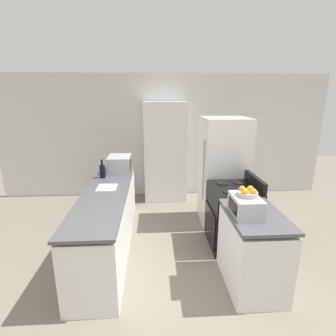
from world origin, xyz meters
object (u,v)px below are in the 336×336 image
Objects in this scene: pantry_cabinet at (165,152)px; microwave at (120,164)px; stove at (232,216)px; wine_bottle at (102,171)px; toaster_oven at (246,206)px; refrigerator at (223,172)px; fruit_bowl at (247,193)px.

microwave is (-0.83, -0.96, 0.01)m from pantry_cabinet.
stove is 2.25× the size of microwave.
stove is 3.59× the size of wine_bottle.
wine_bottle is at bearing 141.14° from toaster_oven.
microwave is at bearing 175.27° from refrigerator.
stove is at bearing -16.61° from wine_bottle.
refrigerator reaches higher than wine_bottle.
refrigerator is at bearing -49.76° from pantry_cabinet.
microwave is 2.38m from fruit_bowl.
pantry_cabinet is 9.39× the size of fruit_bowl.
fruit_bowl reaches higher than wine_bottle.
refrigerator is 3.85× the size of microwave.
microwave is at bearing 56.37° from wine_bottle.
toaster_oven is (-0.15, -0.87, 0.55)m from stove.
microwave is at bearing 131.62° from fruit_bowl.
fruit_bowl is at bearing 46.38° from toaster_oven.
pantry_cabinet is at bearing 51.09° from wine_bottle.
pantry_cabinet is 1.27m from microwave.
pantry_cabinet is 2.85m from fruit_bowl.
pantry_cabinet reaches higher than wine_bottle.
fruit_bowl is (1.81, -1.43, 0.14)m from wine_bottle.
fruit_bowl is at bearing -96.41° from refrigerator.
pantry_cabinet is 2.85m from toaster_oven.
pantry_cabinet is at bearing 130.24° from refrigerator.
pantry_cabinet is 2.16m from stove.
toaster_oven is 1.89× the size of fruit_bowl.
fruit_bowl is at bearing -38.34° from wine_bottle.
refrigerator is at bearing 5.74° from wine_bottle.
wine_bottle is at bearing -174.26° from refrigerator.
stove is at bearing -28.37° from microwave.
refrigerator reaches higher than microwave.
refrigerator reaches higher than fruit_bowl.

